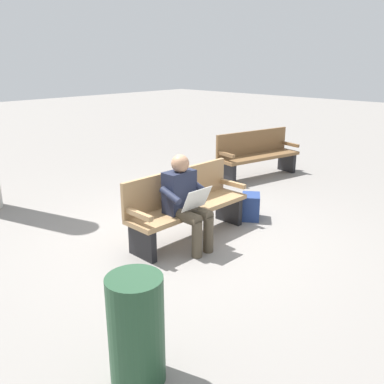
# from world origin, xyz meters

# --- Properties ---
(ground_plane) EXTENTS (40.00, 40.00, 0.00)m
(ground_plane) POSITION_xyz_m (0.00, 0.00, 0.00)
(ground_plane) COLOR gray
(bench_near) EXTENTS (1.81, 0.52, 0.90)m
(bench_near) POSITION_xyz_m (-0.00, -0.07, 0.46)
(bench_near) COLOR #9E7A51
(bench_near) RESTS_ON ground
(person_seated) EXTENTS (0.58, 0.58, 1.18)m
(person_seated) POSITION_xyz_m (0.24, 0.16, 0.63)
(person_seated) COLOR #1E2338
(person_seated) RESTS_ON ground
(backpack) EXTENTS (0.43, 0.41, 0.37)m
(backpack) POSITION_xyz_m (-1.12, 0.17, 0.18)
(backpack) COLOR navy
(backpack) RESTS_ON ground
(bench_far) EXTENTS (1.86, 0.86, 0.90)m
(bench_far) POSITION_xyz_m (-3.12, -1.12, 0.46)
(bench_far) COLOR brown
(bench_far) RESTS_ON ground
(trash_bin) EXTENTS (0.41, 0.41, 0.84)m
(trash_bin) POSITION_xyz_m (2.10, 1.47, 0.42)
(trash_bin) COLOR #23472D
(trash_bin) RESTS_ON ground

